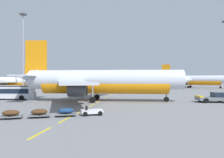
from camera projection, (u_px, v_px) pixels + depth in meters
ground at (190, 95)px, 58.96m from camera, size 400.00×400.00×0.00m
apron_paint_markings at (111, 95)px, 57.91m from camera, size 8.00×94.45×0.01m
airliner_foreground at (102, 81)px, 41.60m from camera, size 34.79×34.58×12.20m
pushback_tug at (214, 98)px, 39.90m from camera, size 6.28×3.73×2.08m
airliner_mid_left at (192, 80)px, 102.76m from camera, size 32.71×31.25×11.84m
airliner_far_center at (2, 82)px, 84.51m from camera, size 29.05×28.74×10.18m
apron_shuttle_bus at (5, 91)px, 45.34m from camera, size 12.29×4.43×3.00m
baggage_train at (53, 112)px, 24.64m from camera, size 11.26×5.86×1.14m
uld_cargo_container at (31, 96)px, 44.79m from camera, size 1.70×1.66×1.60m
apron_light_mast_near at (23, 44)px, 71.41m from camera, size 1.80×1.80×26.53m
terminal_satellite at (107, 77)px, 169.27m from camera, size 87.23×22.20×12.51m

